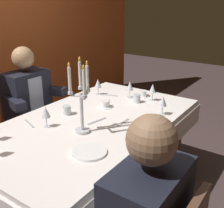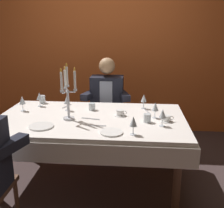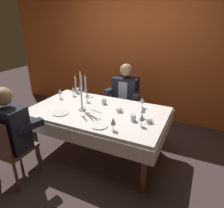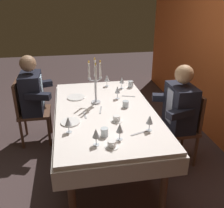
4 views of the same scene
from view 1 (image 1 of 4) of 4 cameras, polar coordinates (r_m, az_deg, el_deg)
name	(u,v)px [view 1 (image 1 of 4)]	position (r m, az deg, el deg)	size (l,w,h in m)	color
ground_plane	(94,195)	(2.64, -3.76, -18.11)	(12.00, 12.00, 0.00)	#423232
dining_table	(92,133)	(2.31, -4.12, -5.99)	(1.94, 1.14, 0.74)	white
candelabra	(81,100)	(1.97, -6.32, 0.72)	(0.15, 0.17, 0.56)	silver
dinner_plate_0	(150,120)	(2.25, 7.72, -3.36)	(0.20, 0.20, 0.01)	white
dinner_plate_1	(89,152)	(1.80, -4.69, -9.73)	(0.23, 0.23, 0.01)	white
wine_glass_1	(98,84)	(2.82, -2.89, 4.21)	(0.07, 0.07, 0.16)	silver
wine_glass_3	(130,86)	(2.73, 3.68, 3.61)	(0.07, 0.07, 0.16)	silver
wine_glass_4	(153,89)	(2.67, 8.30, 3.06)	(0.07, 0.07, 0.16)	silver
wine_glass_5	(46,113)	(2.15, -13.41, -1.71)	(0.07, 0.07, 0.16)	silver
wine_glass_6	(163,102)	(2.36, 10.37, 0.48)	(0.07, 0.07, 0.16)	silver
water_tumbler_0	(137,98)	(2.63, 5.08, 1.18)	(0.07, 0.07, 0.08)	silver
water_tumbler_1	(67,110)	(2.38, -9.24, -1.23)	(0.07, 0.07, 0.08)	silver
coffee_cup_0	(143,94)	(2.80, 6.37, 2.09)	(0.13, 0.12, 0.06)	white
coffee_cup_1	(105,104)	(2.51, -1.36, -0.08)	(0.13, 0.12, 0.06)	white
fork_0	(29,123)	(2.28, -16.60, -3.83)	(0.17, 0.02, 0.01)	#B7B7BC
knife_1	(108,95)	(2.82, -0.74, 1.81)	(0.19, 0.02, 0.01)	#B7B7BC
knife_2	(97,121)	(2.23, -3.09, -3.48)	(0.19, 0.02, 0.01)	#B7B7BC
fork_3	(123,123)	(2.20, 2.23, -3.82)	(0.17, 0.02, 0.01)	#B7B7BC
seated_diner_1	(27,97)	(2.91, -16.98, 1.32)	(0.63, 0.48, 1.24)	brown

